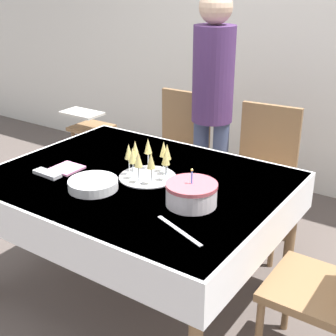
{
  "coord_description": "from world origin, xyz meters",
  "views": [
    {
      "loc": [
        1.42,
        -1.79,
        1.75
      ],
      "look_at": [
        0.23,
        -0.04,
        0.86
      ],
      "focal_mm": 50.0,
      "sensor_mm": 36.0,
      "label": 1
    }
  ],
  "objects_px": {
    "champagne_tray": "(148,160)",
    "person_standing": "(213,92)",
    "dining_chair_far_left": "(178,152)",
    "dining_chair_far_right": "(262,172)",
    "high_chair": "(90,136)",
    "birthday_cake": "(191,194)",
    "plate_stack_main": "(93,184)"
  },
  "relations": [
    {
      "from": "dining_chair_far_left",
      "to": "person_standing",
      "type": "bearing_deg",
      "value": 5.53
    },
    {
      "from": "dining_chair_far_right",
      "to": "birthday_cake",
      "type": "xyz_separation_m",
      "value": [
        0.07,
        -1.03,
        0.27
      ]
    },
    {
      "from": "champagne_tray",
      "to": "person_standing",
      "type": "bearing_deg",
      "value": 97.76
    },
    {
      "from": "dining_chair_far_left",
      "to": "champagne_tray",
      "type": "xyz_separation_m",
      "value": [
        0.39,
        -0.89,
        0.31
      ]
    },
    {
      "from": "high_chair",
      "to": "dining_chair_far_right",
      "type": "bearing_deg",
      "value": 0.32
    },
    {
      "from": "champagne_tray",
      "to": "plate_stack_main",
      "type": "height_order",
      "value": "champagne_tray"
    },
    {
      "from": "birthday_cake",
      "to": "high_chair",
      "type": "bearing_deg",
      "value": 147.75
    },
    {
      "from": "birthday_cake",
      "to": "person_standing",
      "type": "height_order",
      "value": "person_standing"
    },
    {
      "from": "dining_chair_far_left",
      "to": "dining_chair_far_right",
      "type": "distance_m",
      "value": 0.67
    },
    {
      "from": "birthday_cake",
      "to": "plate_stack_main",
      "type": "relative_size",
      "value": 0.97
    },
    {
      "from": "dining_chair_far_left",
      "to": "plate_stack_main",
      "type": "xyz_separation_m",
      "value": [
        0.25,
        -1.16,
        0.24
      ]
    },
    {
      "from": "dining_chair_far_right",
      "to": "plate_stack_main",
      "type": "bearing_deg",
      "value": -110.18
    },
    {
      "from": "dining_chair_far_left",
      "to": "champagne_tray",
      "type": "relative_size",
      "value": 3.13
    },
    {
      "from": "dining_chair_far_left",
      "to": "person_standing",
      "type": "height_order",
      "value": "person_standing"
    },
    {
      "from": "plate_stack_main",
      "to": "person_standing",
      "type": "bearing_deg",
      "value": 89.2
    },
    {
      "from": "champagne_tray",
      "to": "high_chair",
      "type": "bearing_deg",
      "value": 145.1
    },
    {
      "from": "dining_chair_far_left",
      "to": "dining_chair_far_right",
      "type": "relative_size",
      "value": 1.0
    },
    {
      "from": "birthday_cake",
      "to": "high_chair",
      "type": "xyz_separation_m",
      "value": [
        -1.62,
        1.02,
        -0.31
      ]
    },
    {
      "from": "high_chair",
      "to": "dining_chair_far_left",
      "type": "bearing_deg",
      "value": 0.59
    },
    {
      "from": "plate_stack_main",
      "to": "dining_chair_far_left",
      "type": "bearing_deg",
      "value": 101.94
    },
    {
      "from": "high_chair",
      "to": "plate_stack_main",
      "type": "bearing_deg",
      "value": -45.88
    },
    {
      "from": "champagne_tray",
      "to": "person_standing",
      "type": "distance_m",
      "value": 0.93
    },
    {
      "from": "birthday_cake",
      "to": "high_chair",
      "type": "height_order",
      "value": "birthday_cake"
    },
    {
      "from": "plate_stack_main",
      "to": "champagne_tray",
      "type": "bearing_deg",
      "value": 62.85
    },
    {
      "from": "birthday_cake",
      "to": "plate_stack_main",
      "type": "xyz_separation_m",
      "value": [
        -0.5,
        -0.13,
        -0.03
      ]
    },
    {
      "from": "dining_chair_far_right",
      "to": "champagne_tray",
      "type": "height_order",
      "value": "dining_chair_far_right"
    },
    {
      "from": "dining_chair_far_right",
      "to": "high_chair",
      "type": "height_order",
      "value": "dining_chair_far_right"
    },
    {
      "from": "dining_chair_far_left",
      "to": "person_standing",
      "type": "xyz_separation_m",
      "value": [
        0.26,
        0.03,
        0.48
      ]
    },
    {
      "from": "champagne_tray",
      "to": "high_chair",
      "type": "height_order",
      "value": "champagne_tray"
    },
    {
      "from": "person_standing",
      "to": "dining_chair_far_right",
      "type": "bearing_deg",
      "value": -3.59
    },
    {
      "from": "dining_chair_far_right",
      "to": "person_standing",
      "type": "bearing_deg",
      "value": 176.41
    },
    {
      "from": "birthday_cake",
      "to": "champagne_tray",
      "type": "height_order",
      "value": "birthday_cake"
    }
  ]
}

